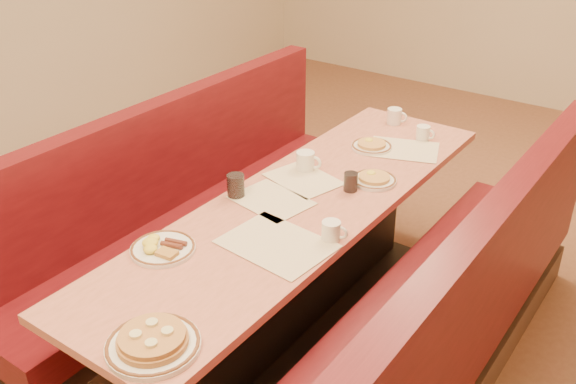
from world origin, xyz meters
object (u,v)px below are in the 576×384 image
Objects in this scene: booth_right at (441,328)px; coffee_mug_c at (424,133)px; pancake_plate at (153,342)px; coffee_mug_d at (395,116)px; soda_tumbler_near at (236,186)px; soda_tumbler_mid at (351,182)px; eggs_plate at (162,248)px; coffee_mug_a at (332,231)px; diner_table at (301,269)px; coffee_mug_b at (306,161)px; booth_left at (191,226)px.

booth_right reaches higher than coffee_mug_c.
coffee_mug_d is at bearing 96.61° from pancake_plate.
soda_tumbler_mid is (0.40, 0.36, -0.01)m from soda_tumbler_near.
soda_tumbler_mid is (-0.02, -0.75, 0.00)m from coffee_mug_c.
soda_tumbler_mid is at bearing -96.07° from coffee_mug_c.
coffee_mug_a reaches higher than eggs_plate.
pancake_plate is at bearing -95.64° from coffee_mug_d.
booth_right is at bearing -20.20° from soda_tumbler_mid.
eggs_plate is 1.77m from coffee_mug_d.
coffee_mug_b is (-0.17, 0.28, 0.43)m from diner_table.
diner_table is 19.36× the size of coffee_mug_b.
pancake_plate is 1.05m from soda_tumbler_near.
coffee_mug_c is 1.20m from soda_tumbler_near.
booth_right is 1.22m from coffee_mug_c.
eggs_plate is (0.50, -0.67, 0.40)m from booth_left.
booth_right is 0.65m from coffee_mug_a.
coffee_mug_d is (0.14, 1.77, 0.03)m from eggs_plate.
coffee_mug_b is at bearing 26.55° from booth_left.
booth_left is 1.47m from pancake_plate.
coffee_mug_d is at bearing 85.60° from eggs_plate.
eggs_plate is 2.46× the size of coffee_mug_c.
diner_table is 1.00× the size of booth_left.
booth_left is 23.32× the size of coffee_mug_c.
soda_tumbler_mid is (-0.16, 0.42, 0.00)m from coffee_mug_a.
booth_left and booth_right have the same top height.
diner_table is 20.80× the size of coffee_mug_d.
pancake_plate is 2.79× the size of coffee_mug_a.
diner_table is at bearing 26.33° from soda_tumbler_near.
coffee_mug_b reaches higher than coffee_mug_c.
coffee_mug_d reaches higher than coffee_mug_c.
booth_left is at bearing 180.00° from diner_table.
eggs_plate is 2.36× the size of coffee_mug_a.
coffee_mug_c is at bearing 90.38° from pancake_plate.
soda_tumbler_mid is (0.29, -0.06, -0.01)m from coffee_mug_b.
eggs_plate is (-0.96, -0.67, 0.40)m from booth_right.
soda_tumbler_near is at bearing -138.04° from soda_tumbler_mid.
booth_left is (-0.73, 0.00, -0.01)m from diner_table.
soda_tumbler_mid is at bearing 159.80° from booth_right.
coffee_mug_b is 0.30m from soda_tumbler_mid.
pancake_plate is 0.58m from eggs_plate.
coffee_mug_d is (0.64, 1.10, 0.44)m from booth_left.
booth_right is at bearing -63.40° from coffee_mug_c.
coffee_mug_a is 0.45m from soda_tumbler_mid.
eggs_plate is 0.95m from coffee_mug_b.
soda_tumbler_near is (-0.19, -1.24, 0.01)m from coffee_mug_d.
diner_table is 1.17m from pancake_plate.
coffee_mug_c is at bearing 69.11° from soda_tumbler_near.
booth_left reaches higher than coffee_mug_c.
soda_tumbler_near reaches higher than soda_tumbler_mid.
coffee_mug_a reaches higher than pancake_plate.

